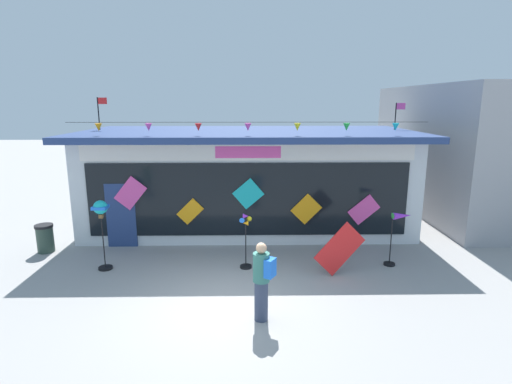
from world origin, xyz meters
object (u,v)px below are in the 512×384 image
at_px(kite_shop_building, 248,178).
at_px(wind_spinner_far_left, 101,216).
at_px(wind_spinner_left, 246,237).
at_px(wind_spinner_center_left, 399,227).
at_px(person_mid_plaza, 262,280).
at_px(display_kite_on_ground, 340,249).
at_px(trash_bin, 45,238).

xyz_separation_m(kite_shop_building, wind_spinner_far_left, (-3.86, -4.02, -0.25)).
distance_m(kite_shop_building, wind_spinner_left, 4.12).
distance_m(wind_spinner_far_left, wind_spinner_center_left, 7.96).
relative_size(wind_spinner_far_left, wind_spinner_left, 1.24).
distance_m(wind_spinner_left, person_mid_plaza, 2.70).
distance_m(kite_shop_building, person_mid_plaza, 6.76).
bearing_deg(display_kite_on_ground, person_mid_plaza, -132.77).
relative_size(trash_bin, display_kite_on_ground, 0.66).
bearing_deg(wind_spinner_center_left, kite_shop_building, 136.44).
xyz_separation_m(kite_shop_building, trash_bin, (-6.09, -2.69, -1.32)).
bearing_deg(display_kite_on_ground, trash_bin, 168.23).
bearing_deg(display_kite_on_ground, wind_spinner_far_left, 176.03).
relative_size(wind_spinner_far_left, wind_spinner_center_left, 1.26).
distance_m(person_mid_plaza, trash_bin, 7.55).
height_order(wind_spinner_far_left, wind_spinner_center_left, wind_spinner_far_left).
bearing_deg(wind_spinner_far_left, wind_spinner_left, -0.12).
height_order(wind_spinner_far_left, display_kite_on_ground, wind_spinner_far_left).
bearing_deg(wind_spinner_left, kite_shop_building, 89.05).
distance_m(wind_spinner_left, trash_bin, 6.19).
bearing_deg(display_kite_on_ground, wind_spinner_center_left, 18.13).
bearing_deg(person_mid_plaza, kite_shop_building, -147.13).
bearing_deg(kite_shop_building, wind_spinner_far_left, -133.91).
bearing_deg(person_mid_plaza, wind_spinner_left, -142.09).
distance_m(wind_spinner_far_left, person_mid_plaza, 4.98).
xyz_separation_m(kite_shop_building, display_kite_on_ground, (2.37, -4.45, -1.05)).
bearing_deg(wind_spinner_left, trash_bin, 167.48).
bearing_deg(display_kite_on_ground, kite_shop_building, 118.03).
relative_size(person_mid_plaza, display_kite_on_ground, 1.31).
bearing_deg(wind_spinner_far_left, kite_shop_building, 46.09).
relative_size(kite_shop_building, wind_spinner_center_left, 7.45).
relative_size(wind_spinner_far_left, trash_bin, 2.25).
bearing_deg(kite_shop_building, trash_bin, -156.20).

